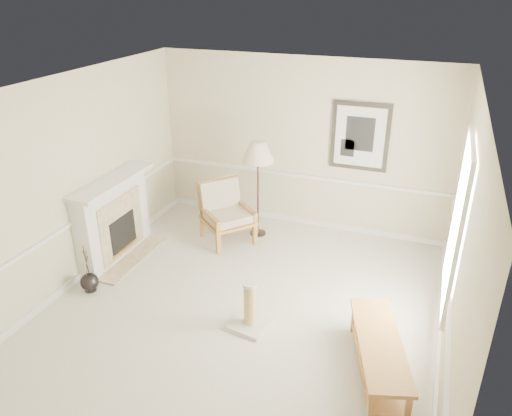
% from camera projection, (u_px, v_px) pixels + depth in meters
% --- Properties ---
extents(ground, '(5.50, 5.50, 0.00)m').
position_uv_depth(ground, '(242.00, 309.00, 6.63)').
color(ground, silver).
rests_on(ground, ground).
extents(room, '(5.04, 5.54, 2.92)m').
position_uv_depth(room, '(253.00, 178.00, 5.86)').
color(room, beige).
rests_on(room, ground).
extents(fireplace, '(0.64, 1.64, 1.31)m').
position_uv_depth(fireplace, '(114.00, 219.00, 7.61)').
color(fireplace, white).
rests_on(fireplace, ground).
extents(floor_vase, '(0.25, 0.25, 0.74)m').
position_uv_depth(floor_vase, '(89.00, 282.00, 6.96)').
color(floor_vase, black).
rests_on(floor_vase, ground).
extents(armchair, '(1.09, 1.08, 0.99)m').
position_uv_depth(armchair, '(225.00, 209.00, 8.21)').
color(armchair, '#A06F33').
rests_on(armchair, ground).
extents(floor_lamp, '(0.66, 0.66, 1.65)m').
position_uv_depth(floor_lamp, '(258.00, 154.00, 7.94)').
color(floor_lamp, black).
rests_on(floor_lamp, ground).
extents(bench, '(0.90, 1.62, 0.44)m').
position_uv_depth(bench, '(379.00, 352.00, 5.44)').
color(bench, '#A06F33').
rests_on(bench, ground).
extents(scratching_post, '(0.53, 0.53, 0.65)m').
position_uv_depth(scratching_post, '(250.00, 313.00, 6.22)').
color(scratching_post, beige).
rests_on(scratching_post, ground).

